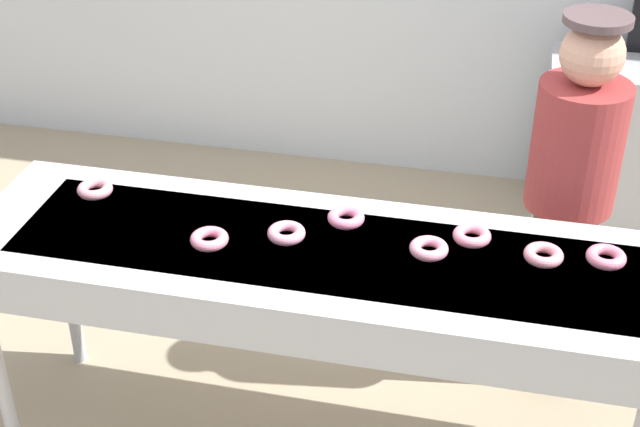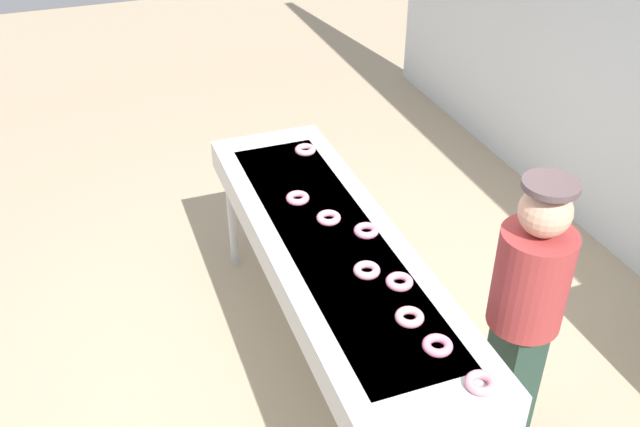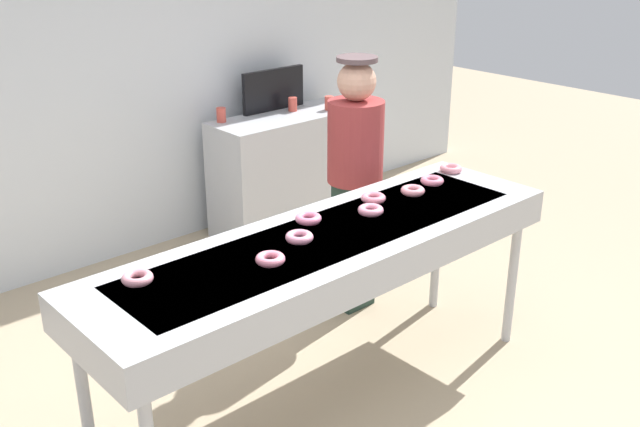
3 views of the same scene
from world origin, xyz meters
name	(u,v)px [view 2 (image 2 of 3)]	position (x,y,z in m)	size (l,w,h in m)	color
ground_plane	(331,368)	(0.00, 0.00, 0.00)	(16.00, 16.00, 0.00)	tan
fryer_conveyor	(332,252)	(0.00, 0.00, 0.89)	(2.64, 0.74, 0.98)	#B7BABF
strawberry_donut_0	(298,198)	(-0.42, -0.06, 1.00)	(0.14, 0.14, 0.04)	pink
strawberry_donut_1	(329,218)	(-0.16, 0.04, 1.00)	(0.14, 0.14, 0.04)	pink
strawberry_donut_2	(399,282)	(0.48, 0.17, 1.00)	(0.14, 0.14, 0.04)	pink
strawberry_donut_3	(481,383)	(1.19, 0.20, 1.00)	(0.14, 0.14, 0.04)	pink
strawberry_donut_4	(367,270)	(0.34, 0.05, 1.00)	(0.14, 0.14, 0.04)	pink
strawberry_donut_5	(366,231)	(0.02, 0.19, 1.00)	(0.14, 0.14, 0.04)	pink
strawberry_donut_6	(437,345)	(0.94, 0.14, 1.00)	(0.14, 0.14, 0.04)	pink
strawberry_donut_7	(409,317)	(0.73, 0.10, 1.00)	(0.14, 0.14, 0.04)	pink
strawberry_donut_8	(305,150)	(-0.96, 0.18, 1.00)	(0.14, 0.14, 0.04)	pink
worker_baker	(525,309)	(0.83, 0.66, 0.96)	(0.35, 0.35, 1.66)	#21382F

